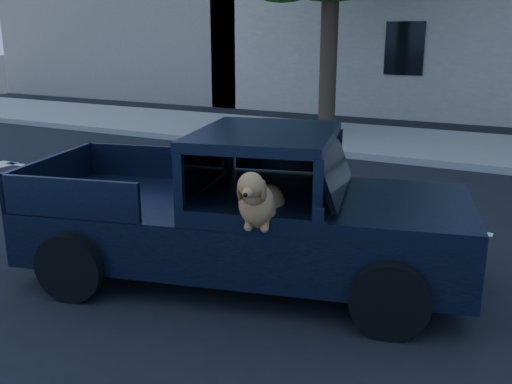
% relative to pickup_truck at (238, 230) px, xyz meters
% --- Properties ---
extents(ground, '(120.00, 120.00, 0.00)m').
position_rel_pickup_truck_xyz_m(ground, '(1.59, -0.57, -0.57)').
color(ground, black).
rests_on(ground, ground).
extents(far_sidewalk, '(60.00, 4.00, 0.15)m').
position_rel_pickup_truck_xyz_m(far_sidewalk, '(1.59, 8.63, -0.50)').
color(far_sidewalk, gray).
rests_on(far_sidewalk, ground).
extents(building_left, '(12.00, 6.00, 8.00)m').
position_rel_pickup_truck_xyz_m(building_left, '(-13.41, 15.93, 3.43)').
color(building_left, tan).
rests_on(building_left, ground).
extents(pickup_truck, '(5.01, 2.97, 1.69)m').
position_rel_pickup_truck_xyz_m(pickup_truck, '(0.00, 0.00, 0.00)').
color(pickup_truck, black).
rests_on(pickup_truck, ground).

